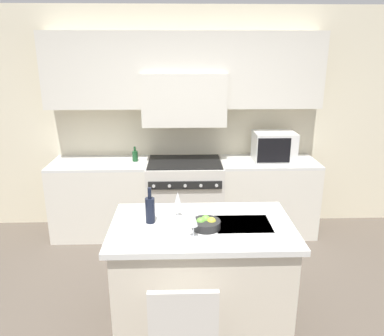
{
  "coord_description": "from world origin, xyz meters",
  "views": [
    {
      "loc": [
        -0.05,
        -2.35,
        2.2
      ],
      "look_at": [
        0.06,
        0.97,
        1.15
      ],
      "focal_mm": 35.0,
      "sensor_mm": 36.0,
      "label": 1
    }
  ],
  "objects": [
    {
      "name": "oil_bottle_on_counter",
      "position": [
        -0.59,
        1.98,
        0.99
      ],
      "size": [
        0.07,
        0.07,
        0.18
      ],
      "color": "#194723",
      "rests_on": "back_counter"
    },
    {
      "name": "wine_glass_far",
      "position": [
        -0.07,
        0.44,
        1.05
      ],
      "size": [
        0.07,
        0.07,
        0.21
      ],
      "color": "white",
      "rests_on": "kitchen_island"
    },
    {
      "name": "back_counter",
      "position": [
        0.0,
        1.95,
        0.46
      ],
      "size": [
        3.19,
        0.62,
        0.92
      ],
      "color": "silver",
      "rests_on": "ground_plane"
    },
    {
      "name": "range_stove",
      "position": [
        0.0,
        1.93,
        0.46
      ],
      "size": [
        0.9,
        0.7,
        0.93
      ],
      "color": "beige",
      "rests_on": "ground_plane"
    },
    {
      "name": "kitchen_island",
      "position": [
        0.11,
        0.3,
        0.45
      ],
      "size": [
        1.43,
        0.86,
        0.9
      ],
      "color": "beige",
      "rests_on": "ground_plane"
    },
    {
      "name": "microwave",
      "position": [
        1.07,
        1.95,
        1.1
      ],
      "size": [
        0.48,
        0.37,
        0.35
      ],
      "color": "silver",
      "rests_on": "back_counter"
    },
    {
      "name": "back_cabinetry",
      "position": [
        0.0,
        2.2,
        1.58
      ],
      "size": [
        10.0,
        0.46,
        2.7
      ],
      "color": "beige",
      "rests_on": "ground_plane"
    },
    {
      "name": "fruit_bowl",
      "position": [
        0.14,
        0.24,
        0.94
      ],
      "size": [
        0.22,
        0.22,
        0.09
      ],
      "color": "black",
      "rests_on": "kitchen_island"
    },
    {
      "name": "wine_glass_near",
      "position": [
        0.04,
        0.09,
        1.05
      ],
      "size": [
        0.07,
        0.07,
        0.21
      ],
      "color": "white",
      "rests_on": "kitchen_island"
    },
    {
      "name": "wine_bottle",
      "position": [
        -0.29,
        0.35,
        1.01
      ],
      "size": [
        0.08,
        0.08,
        0.29
      ],
      "color": "black",
      "rests_on": "kitchen_island"
    }
  ]
}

